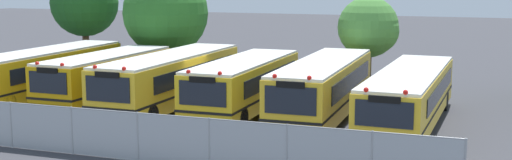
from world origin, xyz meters
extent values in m
plane|color=#38383D|center=(0.00, 0.00, 0.00)|extent=(160.00, 160.00, 0.00)
cube|color=yellow|center=(-9.30, 0.12, 1.37)|extent=(2.44, 11.11, 2.05)
cube|color=white|center=(-9.30, 0.12, 2.46)|extent=(2.40, 10.89, 0.12)
cube|color=black|center=(-8.09, 0.42, 1.70)|extent=(0.08, 8.66, 0.74)
cube|color=black|center=(-10.52, 0.41, 1.70)|extent=(0.08, 8.66, 0.74)
cube|color=black|center=(-9.30, 0.12, 0.96)|extent=(2.47, 11.22, 0.10)
cylinder|color=black|center=(-8.23, -4.03, 0.50)|extent=(0.28, 1.00, 1.00)
cylinder|color=black|center=(-8.27, 3.87, 0.50)|extent=(0.28, 1.00, 1.00)
cylinder|color=black|center=(-10.38, 3.86, 0.50)|extent=(0.28, 1.00, 1.00)
cube|color=#EAA80C|center=(-5.54, 0.10, 1.35)|extent=(2.50, 9.05, 2.00)
cube|color=white|center=(-5.54, 0.10, 2.41)|extent=(2.45, 8.87, 0.12)
cube|color=black|center=(-5.59, -4.49, 0.53)|extent=(2.45, 0.19, 0.36)
cube|color=black|center=(-5.59, -4.44, 1.71)|extent=(1.97, 0.08, 0.96)
cube|color=black|center=(-4.32, 0.38, 1.67)|extent=(0.12, 7.04, 0.72)
cube|color=black|center=(-6.76, 0.41, 1.67)|extent=(0.12, 7.04, 0.72)
cube|color=black|center=(-5.54, 0.10, 0.95)|extent=(2.52, 9.14, 0.10)
sphere|color=red|center=(-4.93, -4.27, 2.51)|extent=(0.18, 0.18, 0.18)
sphere|color=red|center=(-6.25, -4.26, 2.51)|extent=(0.18, 0.18, 0.18)
cube|color=black|center=(-5.59, -4.45, 2.25)|extent=(1.08, 0.09, 0.24)
cylinder|color=black|center=(-4.52, -3.03, 0.50)|extent=(0.29, 1.00, 1.00)
cylinder|color=black|center=(-6.63, -3.00, 0.50)|extent=(0.29, 1.00, 1.00)
cylinder|color=black|center=(-4.45, 2.80, 0.50)|extent=(0.29, 1.00, 1.00)
cylinder|color=black|center=(-6.57, 2.82, 0.50)|extent=(0.29, 1.00, 1.00)
cube|color=yellow|center=(-1.81, -0.12, 1.42)|extent=(2.58, 10.79, 2.15)
cube|color=white|center=(-1.81, -0.12, 2.56)|extent=(2.53, 10.58, 0.12)
cube|color=black|center=(-1.86, -5.58, 0.53)|extent=(2.53, 0.18, 0.36)
cube|color=black|center=(-1.86, -5.53, 1.81)|extent=(2.03, 0.08, 1.03)
cube|color=black|center=(-0.55, 0.16, 1.77)|extent=(0.12, 8.40, 0.77)
cube|color=black|center=(-3.07, 0.19, 1.77)|extent=(0.12, 8.40, 0.77)
cube|color=black|center=(-1.81, -0.12, 0.99)|extent=(2.60, 10.90, 0.10)
sphere|color=red|center=(-1.18, -5.37, 2.66)|extent=(0.18, 0.18, 0.18)
sphere|color=red|center=(-2.54, -5.35, 2.66)|extent=(0.18, 0.18, 0.18)
cube|color=black|center=(-1.86, -5.54, 2.40)|extent=(1.12, 0.09, 0.24)
cylinder|color=black|center=(-0.75, -4.12, 0.50)|extent=(0.29, 1.00, 1.00)
cylinder|color=black|center=(-2.95, -4.10, 0.50)|extent=(0.29, 1.00, 1.00)
cylinder|color=black|center=(-0.68, 3.45, 0.50)|extent=(0.29, 1.00, 1.00)
cylinder|color=black|center=(-2.88, 3.47, 0.50)|extent=(0.29, 1.00, 1.00)
cube|color=yellow|center=(1.91, -0.03, 1.37)|extent=(2.54, 9.43, 2.04)
cube|color=white|center=(1.91, -0.03, 2.45)|extent=(2.49, 9.24, 0.12)
cube|color=black|center=(1.95, -4.80, 0.53)|extent=(2.50, 0.18, 0.36)
cube|color=black|center=(1.95, -4.75, 1.74)|extent=(2.01, 0.08, 0.98)
cube|color=black|center=(3.16, 0.28, 1.70)|extent=(0.11, 7.34, 0.73)
cube|color=black|center=(0.66, 0.26, 1.70)|extent=(0.11, 7.34, 0.73)
cube|color=black|center=(1.91, -0.03, 0.96)|extent=(2.56, 9.52, 0.10)
sphere|color=red|center=(2.63, -4.58, 2.55)|extent=(0.18, 0.18, 0.18)
sphere|color=red|center=(1.28, -4.59, 2.55)|extent=(0.18, 0.18, 0.18)
cube|color=black|center=(1.95, -4.76, 2.29)|extent=(1.10, 0.09, 0.24)
cylinder|color=black|center=(3.03, -3.32, 0.50)|extent=(0.29, 1.00, 1.00)
cylinder|color=black|center=(0.86, -3.34, 0.50)|extent=(0.29, 1.00, 1.00)
cylinder|color=black|center=(2.97, 2.88, 0.50)|extent=(0.29, 1.00, 1.00)
cylinder|color=black|center=(0.80, 2.86, 0.50)|extent=(0.29, 1.00, 1.00)
cube|color=yellow|center=(5.64, 0.07, 1.42)|extent=(2.58, 10.78, 2.14)
cube|color=white|center=(5.64, 0.07, 2.55)|extent=(2.53, 10.57, 0.12)
cube|color=black|center=(5.73, -5.37, 0.53)|extent=(2.44, 0.20, 0.36)
cube|color=black|center=(5.73, -5.32, 1.81)|extent=(1.96, 0.09, 1.03)
cube|color=black|center=(6.85, 0.40, 1.77)|extent=(0.19, 8.38, 0.77)
cube|color=black|center=(4.42, 0.35, 1.77)|extent=(0.19, 8.38, 0.77)
cube|color=black|center=(5.64, 0.07, 0.99)|extent=(2.61, 10.89, 0.10)
sphere|color=red|center=(6.39, -5.13, 2.65)|extent=(0.18, 0.18, 0.18)
sphere|color=red|center=(5.07, -5.16, 2.65)|extent=(0.18, 0.18, 0.18)
cube|color=black|center=(5.73, -5.33, 2.39)|extent=(1.08, 0.10, 0.24)
cylinder|color=black|center=(6.76, -3.88, 0.50)|extent=(0.30, 1.00, 1.00)
cylinder|color=black|center=(4.65, -3.91, 0.50)|extent=(0.30, 1.00, 1.00)
cylinder|color=black|center=(6.63, 3.66, 0.50)|extent=(0.30, 1.00, 1.00)
cylinder|color=black|center=(4.52, 3.63, 0.50)|extent=(0.30, 1.00, 1.00)
cube|color=yellow|center=(9.38, -0.05, 1.31)|extent=(2.78, 11.54, 1.91)
cube|color=white|center=(9.38, -0.05, 2.32)|extent=(2.73, 11.31, 0.12)
cube|color=black|center=(9.21, -5.85, 0.53)|extent=(2.49, 0.23, 0.36)
cube|color=black|center=(9.21, -5.80, 1.65)|extent=(2.00, 0.12, 0.92)
cube|color=black|center=(10.63, 0.21, 1.61)|extent=(0.31, 8.95, 0.69)
cube|color=black|center=(8.15, 0.29, 1.61)|extent=(0.31, 8.95, 0.69)
cube|color=black|center=(9.38, -0.05, 0.92)|extent=(2.81, 11.66, 0.10)
sphere|color=red|center=(9.89, -5.65, 2.42)|extent=(0.18, 0.18, 0.18)
sphere|color=red|center=(8.54, -5.61, 2.42)|extent=(0.18, 0.18, 0.18)
cube|color=black|center=(9.21, -5.81, 2.16)|extent=(1.10, 0.11, 0.24)
cylinder|color=black|center=(10.33, -4.42, 0.50)|extent=(0.31, 1.01, 1.00)
cylinder|color=black|center=(8.17, -4.35, 0.50)|extent=(0.31, 1.01, 1.00)
cylinder|color=black|center=(10.58, 3.85, 0.50)|extent=(0.31, 1.01, 1.00)
cylinder|color=black|center=(8.42, 3.92, 0.50)|extent=(0.31, 1.01, 1.00)
cylinder|color=#4C3823|center=(-12.85, 9.00, 1.46)|extent=(0.44, 0.44, 2.93)
sphere|color=#1E561E|center=(-12.85, 9.00, 4.59)|extent=(4.44, 4.44, 4.44)
cylinder|color=#4C3823|center=(-5.94, 7.28, 1.11)|extent=(0.45, 0.45, 2.21)
sphere|color=#286623|center=(-5.94, 7.28, 4.13)|extent=(5.12, 5.12, 5.12)
sphere|color=#286623|center=(-5.50, 7.57, 4.60)|extent=(3.53, 3.53, 3.53)
cylinder|color=#4C3823|center=(6.21, 7.46, 1.17)|extent=(0.46, 0.46, 2.35)
sphere|color=#478438|center=(6.21, 7.46, 3.58)|extent=(3.30, 3.30, 3.30)
sphere|color=#478438|center=(6.70, 7.36, 3.41)|extent=(2.41, 2.41, 2.41)
cylinder|color=#9EA0A3|center=(-4.00, -8.70, 0.87)|extent=(0.07, 0.07, 1.73)
cylinder|color=#9EA0A3|center=(-1.33, -8.70, 0.87)|extent=(0.07, 0.07, 1.73)
cylinder|color=#9EA0A3|center=(1.33, -8.70, 0.87)|extent=(0.07, 0.07, 1.73)
cylinder|color=#9EA0A3|center=(4.00, -8.70, 0.87)|extent=(0.07, 0.07, 1.73)
cylinder|color=#9EA0A3|center=(6.66, -8.70, 0.87)|extent=(0.07, 0.07, 1.73)
cylinder|color=#9EA0A3|center=(9.33, -8.70, 0.87)|extent=(0.07, 0.07, 1.73)
cube|color=#ADB2B7|center=(0.00, -8.70, 0.87)|extent=(23.98, 0.02, 1.69)
cylinder|color=#9EA0A3|center=(0.00, -8.70, 1.70)|extent=(23.98, 0.04, 0.04)
cone|color=#EA5914|center=(0.31, -7.24, 0.28)|extent=(0.42, 0.42, 0.55)
camera|label=1|loc=(12.50, -27.65, 6.27)|focal=45.65mm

